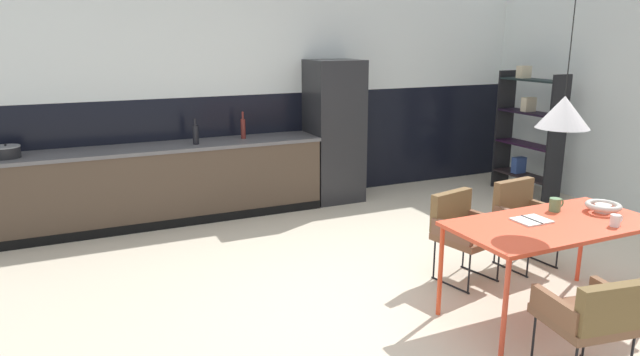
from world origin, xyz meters
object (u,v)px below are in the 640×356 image
Objects in this scene: pendant_lamp_over_table_near at (564,112)px; cooking_pot at (6,152)px; refrigerator_column at (334,131)px; mug_tall_blue at (555,205)px; armchair_by_stool at (594,313)px; mug_short_terracotta at (616,220)px; open_shelf_unit at (528,130)px; armchair_head_of_table at (461,225)px; bottle_vinegar_dark at (196,134)px; armchair_near_window at (522,213)px; bottle_spice_small at (243,128)px; open_book at (532,220)px; fruit_bowl at (603,206)px; dining_table at (553,229)px.

cooking_pot is at bearing 137.14° from pendant_lamp_over_table_near.
mug_tall_blue is at bearing -84.89° from refrigerator_column.
armchair_by_stool is 1.01m from mug_short_terracotta.
armchair_head_of_table is at bearing -53.80° from open_shelf_unit.
cooking_pot is at bearing 178.09° from bottle_vinegar_dark.
mug_short_terracotta is 3.62m from open_shelf_unit.
armchair_by_stool is 5.46m from cooking_pot.
refrigerator_column is 15.95× the size of mug_short_terracotta.
open_shelf_unit is (1.84, 1.85, 0.38)m from armchair_near_window.
armchair_near_window is 6.95× the size of mug_short_terracotta.
mug_tall_blue is at bearing -66.33° from bottle_spice_small.
pendant_lamp_over_table_near reaches higher than armchair_near_window.
open_book is 0.20× the size of pendant_lamp_over_table_near.
armchair_by_stool is 0.97m from open_book.
fruit_bowl is 0.36m from mug_tall_blue.
open_book is 0.58m from mug_short_terracotta.
cooking_pot is (-3.32, 4.32, 0.47)m from armchair_by_stool.
refrigerator_column reaches higher than armchair_head_of_table.
open_book is 0.82m from pendant_lamp_over_table_near.
armchair_head_of_table is at bearing 101.35° from pendant_lamp_over_table_near.
armchair_near_window is 3.12× the size of open_book.
armchair_head_of_table is 3.03m from bottle_spice_small.
open_shelf_unit is 3.68m from pendant_lamp_over_table_near.
armchair_head_of_table is at bearing 130.73° from fruit_bowl.
pendant_lamp_over_table_near reaches higher than dining_table.
open_shelf_unit is at bearing 55.11° from mug_short_terracotta.
bottle_spice_small is at bearing 109.32° from armchair_by_stool.
open_book is at bearing -62.69° from bottle_vinegar_dark.
mug_tall_blue is 1.20× the size of mug_short_terracotta.
bottle_vinegar_dark reaches higher than cooking_pot.
armchair_head_of_table is 0.61× the size of pendant_lamp_over_table_near.
bottle_vinegar_dark is (-2.41, 3.45, 0.21)m from fruit_bowl.
pendant_lamp_over_table_near is at bearing 51.07° from armchair_near_window.
mug_short_terracotta is at bearing -42.56° from cooking_pot.
bottle_spice_small reaches higher than dining_table.
cooking_pot is 0.91× the size of bottle_vinegar_dark.
mug_short_terracotta reaches higher than fruit_bowl.
cooking_pot is at bearing 140.28° from mug_tall_blue.
refrigerator_column is 1.06× the size of open_shelf_unit.
cooking_pot reaches higher than dining_table.
dining_table is at bearing -43.00° from cooking_pot.
armchair_near_window is at bearing 169.71° from armchair_head_of_table.
pendant_lamp_over_table_near is at bearing -70.50° from bottle_spice_small.
cooking_pot is (-3.79, 3.53, 0.25)m from dining_table.
cooking_pot is at bearing 136.55° from armchair_by_stool.
mug_tall_blue is at bearing 57.57° from armchair_near_window.
dining_table is 2.04× the size of armchair_head_of_table.
cooking_pot is 0.21× the size of pendant_lamp_over_table_near.
armchair_by_stool is at bearing -121.00° from dining_table.
pendant_lamp_over_table_near is (-0.54, -0.00, 0.77)m from fruit_bowl.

